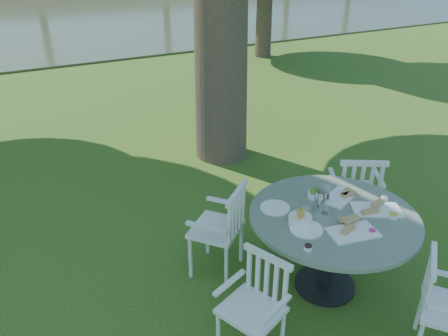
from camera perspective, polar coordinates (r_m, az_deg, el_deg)
The scene contains 8 objects.
ground at distance 4.76m, azimuth 1.20°, elevation -10.12°, with size 140.00×140.00×0.00m, color #1F3E0C.
table at distance 3.98m, azimuth 13.92°, elevation -7.64°, with size 1.46×1.46×0.81m.
chair_ne at distance 4.85m, azimuth 16.97°, elevation -2.77°, with size 0.65×0.64×0.96m.
chair_nw at distance 4.12m, azimuth 0.17°, elevation -7.40°, with size 0.64×0.64×0.93m.
chair_sw at distance 3.45m, azimuth 4.50°, elevation -16.59°, with size 0.52×0.54×0.84m.
chair_se at distance 3.76m, azimuth 26.26°, elevation -15.26°, with size 0.60×0.59×0.87m.
tableware at distance 3.87m, azimuth 13.04°, elevation -5.46°, with size 1.15×0.91×0.20m.
river at distance 26.50m, azimuth -26.38°, elevation 18.01°, with size 100.00×28.00×0.12m, color #353E24.
Camera 1 is at (-1.96, -3.27, 2.86)m, focal length 35.00 mm.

